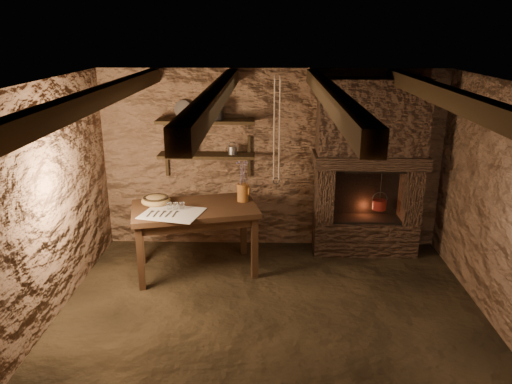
{
  "coord_description": "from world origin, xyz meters",
  "views": [
    {
      "loc": [
        -0.03,
        -4.46,
        2.87
      ],
      "look_at": [
        -0.18,
        0.9,
        1.11
      ],
      "focal_mm": 35.0,
      "sensor_mm": 36.0,
      "label": 1
    }
  ],
  "objects_px": {
    "work_table": "(196,236)",
    "red_pot": "(379,204)",
    "wooden_bowl": "(156,201)",
    "stoneware_jug": "(243,184)",
    "iron_stockpot": "(216,113)"
  },
  "relations": [
    {
      "from": "work_table",
      "to": "stoneware_jug",
      "type": "xyz_separation_m",
      "value": [
        0.57,
        0.23,
        0.61
      ]
    },
    {
      "from": "wooden_bowl",
      "to": "red_pot",
      "type": "distance_m",
      "value": 2.87
    },
    {
      "from": "work_table",
      "to": "wooden_bowl",
      "type": "bearing_deg",
      "value": 156.15
    },
    {
      "from": "stoneware_jug",
      "to": "red_pot",
      "type": "xyz_separation_m",
      "value": [
        1.76,
        0.36,
        -0.37
      ]
    },
    {
      "from": "stoneware_jug",
      "to": "iron_stockpot",
      "type": "bearing_deg",
      "value": 143.77
    },
    {
      "from": "wooden_bowl",
      "to": "iron_stockpot",
      "type": "relative_size",
      "value": 1.61
    },
    {
      "from": "red_pot",
      "to": "wooden_bowl",
      "type": "bearing_deg",
      "value": -170.01
    },
    {
      "from": "work_table",
      "to": "iron_stockpot",
      "type": "height_order",
      "value": "iron_stockpot"
    },
    {
      "from": "wooden_bowl",
      "to": "work_table",
      "type": "bearing_deg",
      "value": -9.94
    },
    {
      "from": "stoneware_jug",
      "to": "work_table",
      "type": "bearing_deg",
      "value": -142.48
    },
    {
      "from": "wooden_bowl",
      "to": "iron_stockpot",
      "type": "distance_m",
      "value": 1.34
    },
    {
      "from": "work_table",
      "to": "red_pot",
      "type": "bearing_deg",
      "value": 0.03
    },
    {
      "from": "work_table",
      "to": "stoneware_jug",
      "type": "bearing_deg",
      "value": 7.52
    },
    {
      "from": "stoneware_jug",
      "to": "iron_stockpot",
      "type": "distance_m",
      "value": 1.0
    },
    {
      "from": "stoneware_jug",
      "to": "wooden_bowl",
      "type": "xyz_separation_m",
      "value": [
        -1.05,
        -0.14,
        -0.17
      ]
    }
  ]
}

